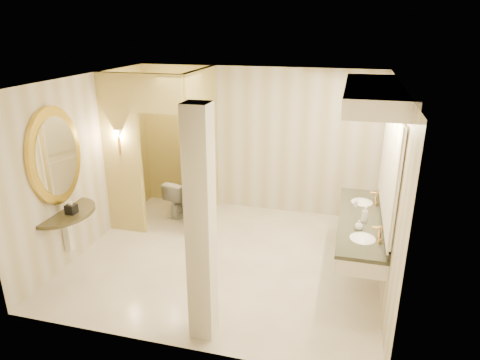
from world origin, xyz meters
name	(u,v)px	position (x,y,z in m)	size (l,w,h in m)	color
floor	(226,258)	(0.00, 0.00, 0.00)	(4.50, 4.50, 0.00)	white
ceiling	(224,80)	(0.00, 0.00, 2.70)	(4.50, 4.50, 0.00)	white
wall_back	(256,141)	(0.00, 2.00, 1.35)	(4.50, 0.02, 2.70)	beige
wall_front	(169,240)	(0.00, -2.00, 1.35)	(4.50, 0.02, 2.70)	beige
wall_left	(87,163)	(-2.25, 0.00, 1.35)	(0.02, 4.00, 2.70)	beige
wall_right	(389,190)	(2.25, 0.00, 1.35)	(0.02, 4.00, 2.70)	beige
toilet_closet	(179,150)	(-1.12, 0.97, 1.39)	(1.50, 1.55, 2.70)	#DACA72
wall_sconce	(118,134)	(-1.93, 0.43, 1.73)	(0.14, 0.14, 0.42)	#CB8B41
vanity	(370,167)	(1.98, 0.06, 1.63)	(0.75, 2.41, 2.09)	white
console_shelf	(58,180)	(-2.21, -0.77, 1.35)	(1.06, 1.06, 1.98)	black
pillar	(201,229)	(0.23, -1.69, 1.35)	(0.27, 0.27, 2.70)	white
tissue_box	(71,209)	(-2.04, -0.80, 0.94)	(0.13, 0.13, 0.13)	black
toilet	(181,197)	(-1.28, 1.35, 0.34)	(0.38, 0.67, 0.69)	white
soap_bottle_a	(356,203)	(1.86, 0.46, 0.94)	(0.05, 0.06, 0.12)	beige
soap_bottle_b	(359,225)	(1.90, -0.30, 0.94)	(0.10, 0.10, 0.13)	silver
soap_bottle_c	(365,214)	(1.97, -0.04, 0.99)	(0.09, 0.09, 0.23)	#C6B28C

